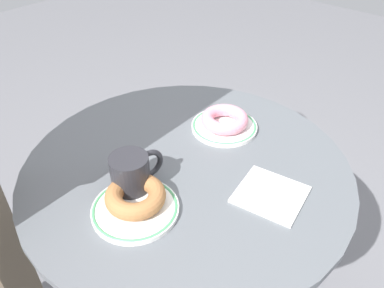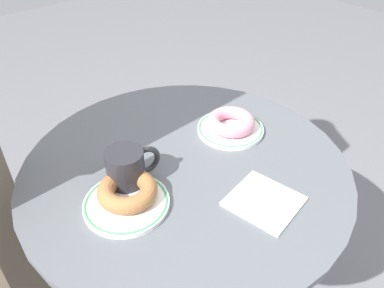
{
  "view_description": "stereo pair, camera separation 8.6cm",
  "coord_description": "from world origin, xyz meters",
  "px_view_note": "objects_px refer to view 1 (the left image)",
  "views": [
    {
      "loc": [
        -0.49,
        -0.45,
        1.26
      ],
      "look_at": [
        0.02,
        0.0,
        0.74
      ],
      "focal_mm": 35.86,
      "sensor_mm": 36.0,
      "label": 1
    },
    {
      "loc": [
        -0.43,
        -0.51,
        1.26
      ],
      "look_at": [
        0.02,
        0.0,
        0.74
      ],
      "focal_mm": 35.86,
      "sensor_mm": 36.0,
      "label": 2
    }
  ],
  "objects_px": {
    "donut_cinnamon": "(135,196)",
    "donut_pink_frosted": "(225,119)",
    "coffee_mug": "(132,173)",
    "plate_left": "(135,209)",
    "cafe_table": "(187,227)",
    "plate_right": "(224,126)",
    "paper_napkin": "(271,194)"
  },
  "relations": [
    {
      "from": "donut_cinnamon",
      "to": "donut_pink_frosted",
      "type": "height_order",
      "value": "donut_cinnamon"
    },
    {
      "from": "coffee_mug",
      "to": "plate_left",
      "type": "bearing_deg",
      "value": -128.88
    },
    {
      "from": "cafe_table",
      "to": "plate_right",
      "type": "xyz_separation_m",
      "value": [
        0.17,
        0.02,
        0.22
      ]
    },
    {
      "from": "donut_pink_frosted",
      "to": "paper_napkin",
      "type": "xyz_separation_m",
      "value": [
        -0.13,
        -0.22,
        -0.02
      ]
    },
    {
      "from": "cafe_table",
      "to": "donut_cinnamon",
      "type": "relative_size",
      "value": 6.18
    },
    {
      "from": "donut_cinnamon",
      "to": "coffee_mug",
      "type": "bearing_deg",
      "value": 54.4
    },
    {
      "from": "coffee_mug",
      "to": "donut_cinnamon",
      "type": "bearing_deg",
      "value": -125.6
    },
    {
      "from": "donut_pink_frosted",
      "to": "coffee_mug",
      "type": "bearing_deg",
      "value": 178.77
    },
    {
      "from": "cafe_table",
      "to": "paper_napkin",
      "type": "relative_size",
      "value": 5.61
    },
    {
      "from": "plate_left",
      "to": "paper_napkin",
      "type": "bearing_deg",
      "value": -39.64
    },
    {
      "from": "donut_cinnamon",
      "to": "paper_napkin",
      "type": "height_order",
      "value": "donut_cinnamon"
    },
    {
      "from": "plate_left",
      "to": "donut_pink_frosted",
      "type": "bearing_deg",
      "value": 7.13
    },
    {
      "from": "plate_left",
      "to": "coffee_mug",
      "type": "relative_size",
      "value": 1.45
    },
    {
      "from": "plate_right",
      "to": "plate_left",
      "type": "bearing_deg",
      "value": -172.87
    },
    {
      "from": "plate_left",
      "to": "plate_right",
      "type": "height_order",
      "value": "same"
    },
    {
      "from": "coffee_mug",
      "to": "paper_napkin",
      "type": "bearing_deg",
      "value": -52.48
    },
    {
      "from": "plate_left",
      "to": "plate_right",
      "type": "distance_m",
      "value": 0.34
    },
    {
      "from": "donut_cinnamon",
      "to": "coffee_mug",
      "type": "distance_m",
      "value": 0.05
    },
    {
      "from": "donut_cinnamon",
      "to": "coffee_mug",
      "type": "relative_size",
      "value": 1.01
    },
    {
      "from": "cafe_table",
      "to": "plate_right",
      "type": "bearing_deg",
      "value": 7.95
    },
    {
      "from": "plate_left",
      "to": "paper_napkin",
      "type": "relative_size",
      "value": 1.3
    },
    {
      "from": "plate_left",
      "to": "coffee_mug",
      "type": "bearing_deg",
      "value": 51.12
    },
    {
      "from": "plate_left",
      "to": "plate_right",
      "type": "bearing_deg",
      "value": 7.13
    },
    {
      "from": "donut_pink_frosted",
      "to": "cafe_table",
      "type": "bearing_deg",
      "value": -172.05
    },
    {
      "from": "cafe_table",
      "to": "plate_right",
      "type": "distance_m",
      "value": 0.28
    },
    {
      "from": "cafe_table",
      "to": "coffee_mug",
      "type": "xyz_separation_m",
      "value": [
        -0.13,
        0.03,
        0.26
      ]
    },
    {
      "from": "cafe_table",
      "to": "donut_pink_frosted",
      "type": "relative_size",
      "value": 6.2
    },
    {
      "from": "coffee_mug",
      "to": "cafe_table",
      "type": "bearing_deg",
      "value": -13.03
    },
    {
      "from": "paper_napkin",
      "to": "cafe_table",
      "type": "bearing_deg",
      "value": 102.16
    },
    {
      "from": "cafe_table",
      "to": "plate_left",
      "type": "relative_size",
      "value": 4.3
    },
    {
      "from": "cafe_table",
      "to": "donut_pink_frosted",
      "type": "bearing_deg",
      "value": 7.95
    },
    {
      "from": "donut_cinnamon",
      "to": "coffee_mug",
      "type": "xyz_separation_m",
      "value": [
        0.03,
        0.04,
        0.01
      ]
    }
  ]
}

